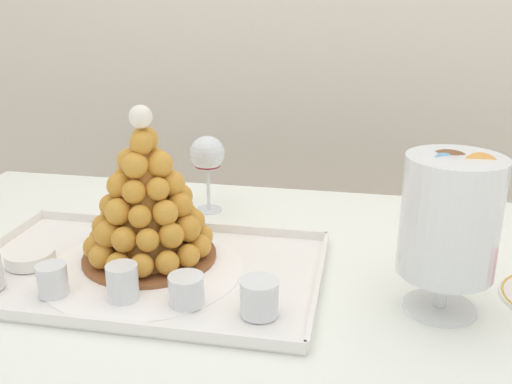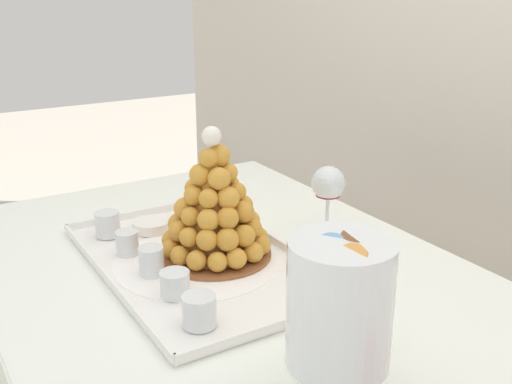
% 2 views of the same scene
% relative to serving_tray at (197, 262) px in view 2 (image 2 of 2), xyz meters
% --- Properties ---
extents(buffet_table, '(1.69, 0.94, 0.77)m').
position_rel_serving_tray_xyz_m(buffet_table, '(0.23, 0.05, -0.08)').
color(buffet_table, brown).
rests_on(buffet_table, ground_plane).
extents(serving_tray, '(0.64, 0.40, 0.02)m').
position_rel_serving_tray_xyz_m(serving_tray, '(0.00, 0.00, 0.00)').
color(serving_tray, white).
rests_on(serving_tray, buffet_table).
extents(croquembouche, '(0.25, 0.25, 0.29)m').
position_rel_serving_tray_xyz_m(croquembouche, '(-0.01, 0.05, 0.11)').
color(croquembouche, brown).
rests_on(croquembouche, serving_tray).
extents(dessert_cup_left, '(0.06, 0.06, 0.06)m').
position_rel_serving_tray_xyz_m(dessert_cup_left, '(-0.23, -0.12, 0.03)').
color(dessert_cup_left, silver).
rests_on(dessert_cup_left, serving_tray).
extents(dessert_cup_mid_left, '(0.05, 0.05, 0.05)m').
position_rel_serving_tray_xyz_m(dessert_cup_mid_left, '(-0.11, -0.11, 0.03)').
color(dessert_cup_mid_left, silver).
rests_on(dessert_cup_mid_left, serving_tray).
extents(dessert_cup_centre, '(0.05, 0.05, 0.06)m').
position_rel_serving_tray_xyz_m(dessert_cup_centre, '(0.01, -0.11, 0.03)').
color(dessert_cup_centre, silver).
rests_on(dessert_cup_centre, serving_tray).
extents(dessert_cup_mid_right, '(0.06, 0.06, 0.05)m').
position_rel_serving_tray_xyz_m(dessert_cup_mid_right, '(0.11, -0.10, 0.03)').
color(dessert_cup_mid_right, silver).
rests_on(dessert_cup_mid_right, serving_tray).
extents(dessert_cup_right, '(0.06, 0.06, 0.06)m').
position_rel_serving_tray_xyz_m(dessert_cup_right, '(0.23, -0.11, 0.03)').
color(dessert_cup_right, silver).
rests_on(dessert_cup_right, serving_tray).
extents(creme_brulee_ramekin, '(0.09, 0.09, 0.02)m').
position_rel_serving_tray_xyz_m(creme_brulee_ramekin, '(-0.21, -0.02, 0.02)').
color(creme_brulee_ramekin, white).
rests_on(creme_brulee_ramekin, serving_tray).
extents(macaron_goblet, '(0.15, 0.15, 0.27)m').
position_rel_serving_tray_xyz_m(macaron_goblet, '(0.51, -0.03, 0.15)').
color(macaron_goblet, white).
rests_on(macaron_goblet, buffet_table).
extents(wine_glass, '(0.08, 0.08, 0.18)m').
position_rel_serving_tray_xyz_m(wine_glass, '(0.03, 0.32, 0.13)').
color(wine_glass, silver).
rests_on(wine_glass, buffet_table).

